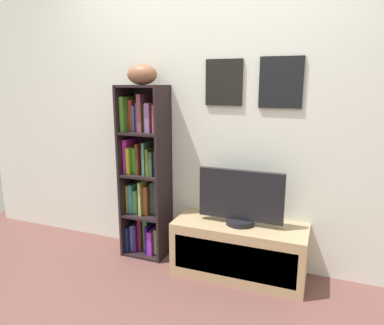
# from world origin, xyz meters

# --- Properties ---
(back_wall) EXTENTS (4.80, 0.08, 2.33)m
(back_wall) POSITION_xyz_m (0.00, 1.13, 1.17)
(back_wall) COLOR silver
(back_wall) RESTS_ON ground
(bookshelf) EXTENTS (0.38, 0.30, 1.49)m
(bookshelf) POSITION_xyz_m (-0.51, 0.98, 0.71)
(bookshelf) COLOR black
(bookshelf) RESTS_ON ground
(football) EXTENTS (0.26, 0.17, 0.17)m
(football) POSITION_xyz_m (-0.50, 0.95, 1.57)
(football) COLOR #915B3E
(football) RESTS_ON bookshelf
(tv_stand) EXTENTS (1.03, 0.41, 0.43)m
(tv_stand) POSITION_xyz_m (0.36, 0.89, 0.21)
(tv_stand) COLOR tan
(tv_stand) RESTS_ON ground
(television) EXTENTS (0.66, 0.22, 0.43)m
(television) POSITION_xyz_m (0.36, 0.89, 0.64)
(television) COLOR black
(television) RESTS_ON tv_stand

